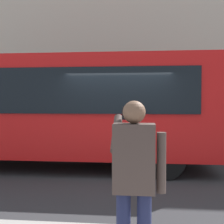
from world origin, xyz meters
The scene contains 4 objects.
ground_plane centered at (0.00, 0.00, 0.00)m, with size 60.00×60.00×0.00m, color #2B2B2D.
building_facade_far centered at (-0.02, -6.80, 5.99)m, with size 28.00×1.55×12.00m.
red_bus centered at (1.94, -0.61, 1.68)m, with size 9.05×2.54×3.08m.
pedestrian_photographer centered at (-0.48, 4.66, 1.14)m, with size 0.53×0.52×1.70m.
Camera 1 is at (-0.55, 7.49, 1.84)m, focal length 47.42 mm.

